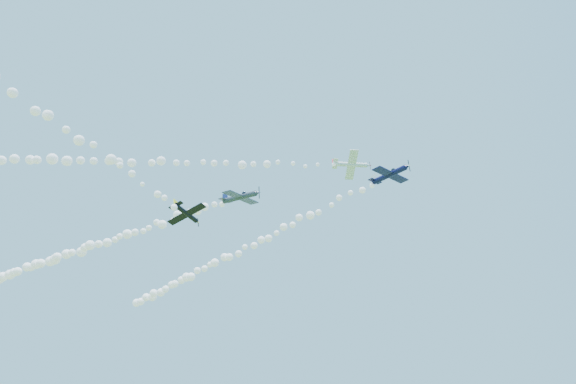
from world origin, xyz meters
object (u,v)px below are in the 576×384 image
at_px(plane_white, 351,165).
at_px(plane_grey, 241,197).
at_px(plane_navy, 390,174).
at_px(plane_black, 187,214).

distance_m(plane_white, plane_grey, 22.01).
xyz_separation_m(plane_white, plane_navy, (7.74, -5.48, -7.68)).
bearing_deg(plane_white, plane_black, -167.00).
bearing_deg(plane_white, plane_navy, -60.03).
bearing_deg(plane_black, plane_white, -47.05).
height_order(plane_navy, plane_black, plane_navy).
relative_size(plane_grey, plane_black, 1.28).
height_order(plane_navy, plane_grey, plane_navy).
xyz_separation_m(plane_navy, plane_grey, (-25.45, -4.43, -0.84)).
bearing_deg(plane_navy, plane_black, -134.24).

